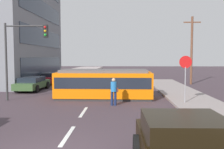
# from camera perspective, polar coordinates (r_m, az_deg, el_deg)

# --- Properties ---
(ground_plane) EXTENTS (120.00, 120.00, 0.00)m
(ground_plane) POSITION_cam_1_polar(r_m,az_deg,el_deg) (17.42, -4.59, -5.69)
(ground_plane) COLOR #41333B
(sidewalk_curb_right) EXTENTS (3.20, 36.00, 0.14)m
(sidewalk_curb_right) POSITION_cam_1_polar(r_m,az_deg,el_deg) (14.21, 21.99, -7.93)
(sidewalk_curb_right) COLOR gray
(sidewalk_curb_right) RESTS_ON ground
(lane_stripe_1) EXTENTS (0.16, 2.40, 0.01)m
(lane_stripe_1) POSITION_cam_1_polar(r_m,az_deg,el_deg) (9.73, -10.16, -13.65)
(lane_stripe_1) COLOR silver
(lane_stripe_1) RESTS_ON ground
(lane_stripe_2) EXTENTS (0.16, 2.40, 0.01)m
(lane_stripe_2) POSITION_cam_1_polar(r_m,az_deg,el_deg) (13.53, -6.55, -8.54)
(lane_stripe_2) COLOR silver
(lane_stripe_2) RESTS_ON ground
(lane_stripe_3) EXTENTS (0.16, 2.40, 0.01)m
(lane_stripe_3) POSITION_cam_1_polar(r_m,az_deg,el_deg) (23.72, -2.81, -3.05)
(lane_stripe_3) COLOR silver
(lane_stripe_3) RESTS_ON ground
(lane_stripe_4) EXTENTS (0.16, 2.40, 0.01)m
(lane_stripe_4) POSITION_cam_1_polar(r_m,az_deg,el_deg) (29.67, -1.84, -1.61)
(lane_stripe_4) COLOR silver
(lane_stripe_4) RESTS_ON ground
(streetcar_tram) EXTENTS (6.74, 2.60, 2.06)m
(streetcar_tram) POSITION_cam_1_polar(r_m,az_deg,el_deg) (17.60, -1.89, -2.08)
(streetcar_tram) COLOR orange
(streetcar_tram) RESTS_ON ground
(city_bus) EXTENTS (2.72, 5.38, 1.81)m
(city_bus) POSITION_cam_1_polar(r_m,az_deg,el_deg) (26.47, -5.45, -0.07)
(city_bus) COLOR #C0ADAB
(city_bus) RESTS_ON ground
(pedestrian_crossing) EXTENTS (0.47, 0.36, 1.67)m
(pedestrian_crossing) POSITION_cam_1_polar(r_m,az_deg,el_deg) (15.06, 0.40, -3.59)
(pedestrian_crossing) COLOR #182449
(pedestrian_crossing) RESTS_ON ground
(parked_sedan_mid) EXTENTS (2.05, 4.61, 1.19)m
(parked_sedan_mid) POSITION_cam_1_polar(r_m,az_deg,el_deg) (22.90, -17.81, -1.94)
(parked_sedan_mid) COLOR #36542D
(parked_sedan_mid) RESTS_ON ground
(parked_sedan_far) EXTENTS (2.04, 4.57, 1.19)m
(parked_sedan_far) POSITION_cam_1_polar(r_m,az_deg,el_deg) (28.47, -13.66, -0.71)
(parked_sedan_far) COLOR maroon
(parked_sedan_far) RESTS_ON ground
(stop_sign) EXTENTS (0.76, 0.07, 2.88)m
(stop_sign) POSITION_cam_1_polar(r_m,az_deg,el_deg) (15.81, 16.54, 1.16)
(stop_sign) COLOR gray
(stop_sign) RESTS_ON sidewalk_curb_right
(traffic_light_mast) EXTENTS (2.93, 0.33, 5.19)m
(traffic_light_mast) POSITION_cam_1_polar(r_m,az_deg,el_deg) (17.64, -19.90, 6.07)
(traffic_light_mast) COLOR #333333
(traffic_light_mast) RESTS_ON ground
(utility_pole_mid) EXTENTS (1.80, 0.24, 7.20)m
(utility_pole_mid) POSITION_cam_1_polar(r_m,az_deg,el_deg) (27.86, 17.84, 5.60)
(utility_pole_mid) COLOR brown
(utility_pole_mid) RESTS_ON ground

